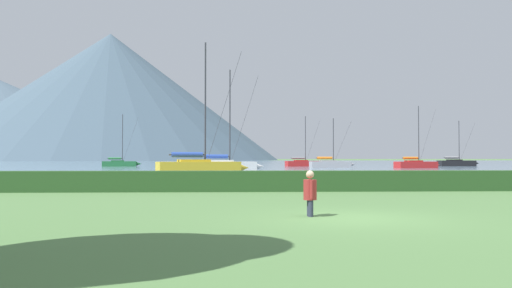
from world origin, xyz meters
name	(u,v)px	position (x,y,z in m)	size (l,w,h in m)	color
ground_plane	(353,218)	(0.00, 0.00, 0.00)	(1000.00, 1000.00, 0.00)	#517A42
harbor_water	(243,163)	(0.00, 137.00, 0.00)	(320.00, 246.00, 0.00)	slate
hedge_line	(298,181)	(0.00, 11.00, 0.48)	(80.00, 1.20, 0.97)	#284C23
sailboat_slip_0	(303,163)	(9.74, 78.81, 0.59)	(7.25, 3.22, 9.06)	red
sailboat_slip_1	(226,165)	(-3.88, 45.37, 0.70)	(8.36, 3.54, 11.70)	white
sailboat_slip_2	(331,164)	(12.34, 66.44, 0.59)	(7.35, 2.61, 7.78)	#9E9EA3
sailboat_slip_5	(120,163)	(-23.18, 79.58, 0.57)	(6.92, 2.80, 9.34)	#236B38
sailboat_slip_6	(457,163)	(38.53, 79.83, 0.63)	(7.65, 2.40, 8.42)	black
sailboat_slip_7	(200,167)	(-6.20, 35.07, 0.75)	(8.99, 4.77, 12.53)	gold
sailboat_slip_8	(416,164)	(24.58, 62.57, 0.60)	(7.36, 3.31, 9.37)	red
person_seated_viewer	(310,191)	(-1.05, 0.49, 0.69)	(0.36, 0.57, 1.25)	#2D3347
distant_hill_west_ridge	(74,122)	(-125.44, 390.16, 28.74)	(180.92, 180.92, 57.47)	#4C6070
distant_hill_far_shoulder	(110,97)	(-79.99, 313.83, 40.03)	(212.73, 212.73, 80.06)	#425666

